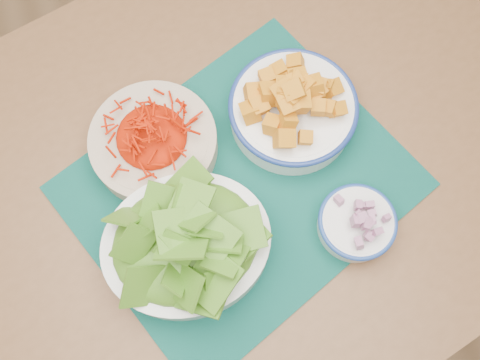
# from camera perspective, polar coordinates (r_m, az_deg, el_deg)

# --- Properties ---
(ground) EXTENTS (4.00, 4.00, 0.00)m
(ground) POSITION_cam_1_polar(r_m,az_deg,el_deg) (1.62, 5.89, -12.67)
(ground) COLOR #9C744B
(ground) RESTS_ON ground
(table) EXTENTS (1.49, 1.17, 0.75)m
(table) POSITION_cam_1_polar(r_m,az_deg,el_deg) (0.98, -4.53, -2.28)
(table) COLOR brown
(table) RESTS_ON ground
(placemat) EXTENTS (0.64, 0.59, 0.00)m
(placemat) POSITION_cam_1_polar(r_m,az_deg,el_deg) (0.89, -0.00, -0.65)
(placemat) COLOR #05312B
(placemat) RESTS_ON table
(carrot_bowl) EXTENTS (0.23, 0.23, 0.08)m
(carrot_bowl) POSITION_cam_1_polar(r_m,az_deg,el_deg) (0.89, -9.29, 4.25)
(carrot_bowl) COLOR #C7B194
(carrot_bowl) RESTS_ON placemat
(squash_bowl) EXTENTS (0.24, 0.24, 0.10)m
(squash_bowl) POSITION_cam_1_polar(r_m,az_deg,el_deg) (0.90, 5.72, 7.82)
(squash_bowl) COLOR white
(squash_bowl) RESTS_ON placemat
(lettuce_bowl) EXTENTS (0.27, 0.23, 0.12)m
(lettuce_bowl) POSITION_cam_1_polar(r_m,az_deg,el_deg) (0.81, -5.82, -6.56)
(lettuce_bowl) COLOR white
(lettuce_bowl) RESTS_ON placemat
(onion_bowl) EXTENTS (0.12, 0.12, 0.07)m
(onion_bowl) POSITION_cam_1_polar(r_m,az_deg,el_deg) (0.86, 12.39, -4.43)
(onion_bowl) COLOR white
(onion_bowl) RESTS_ON placemat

